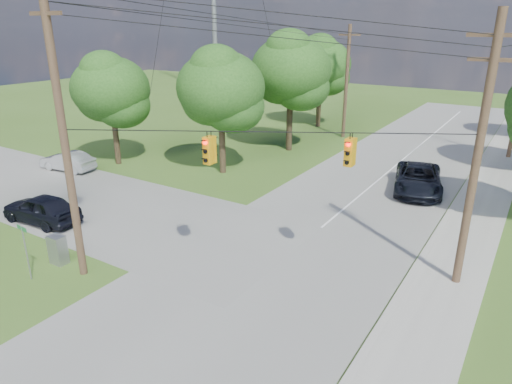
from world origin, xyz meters
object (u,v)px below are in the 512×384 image
Objects in this scene: pole_sw at (63,129)px; pole_north_w at (347,81)px; car_cross_silver at (68,161)px; pole_ne at (478,154)px; control_cabinet at (58,250)px; car_cross_dark at (41,209)px; car_main_north at (418,179)px.

pole_sw is 29.62m from pole_north_w.
car_cross_silver is at bearing -121.39° from pole_north_w.
pole_sw is 1.14× the size of pole_ne.
pole_north_w is 2.39× the size of car_cross_silver.
pole_ne is at bearing 29.38° from pole_sw.
control_cabinet is (-1.23, -29.60, -4.47)m from pole_north_w.
car_cross_dark is at bearing -164.95° from pole_ne.
control_cabinet is at bearing 179.88° from pole_sw.
car_main_north is at bearing 104.50° from car_cross_silver.
pole_sw is at bearing -1.68° from control_cabinet.
control_cabinet is (11.40, -8.90, -0.07)m from car_cross_silver.
pole_ne is 12.02m from car_main_north.
pole_ne is at bearing -57.71° from pole_north_w.
pole_sw is 5.80m from control_cabinet.
pole_north_w is at bearing 115.67° from car_main_north.
car_cross_dark is 5.13m from control_cabinet.
control_cabinet is at bearing -153.34° from pole_ne.
pole_sw reaches higher than control_cabinet.
car_cross_dark is at bearing 151.85° from control_cabinet.
pole_ne is 26.03m from pole_north_w.
pole_sw reaches higher than pole_ne.
control_cabinet is at bearing 44.64° from car_cross_silver.
control_cabinet is (4.59, -2.30, -0.15)m from car_cross_dark.
pole_north_w is 2.19× the size of car_cross_dark.
pole_north_w is at bearing 86.07° from control_cabinet.
pole_north_w is 24.65m from car_cross_silver.
car_cross_dark is at bearing 38.53° from car_cross_silver.
pole_ne reaches higher than pole_north_w.
car_cross_dark is at bearing -149.14° from car_main_north.
control_cabinet is (-15.13, -7.60, -4.81)m from pole_ne.
car_cross_silver is at bearing -138.95° from car_cross_dark.
pole_north_w is at bearing 122.29° from pole_ne.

